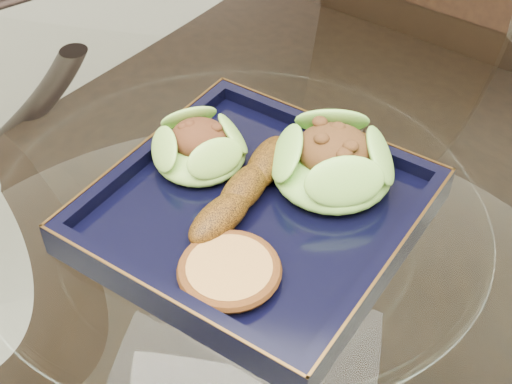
# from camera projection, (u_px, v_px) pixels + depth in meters

# --- Properties ---
(dining_table) EXTENTS (1.13, 1.13, 0.77)m
(dining_table) POSITION_uv_depth(u_px,v_px,m) (240.00, 354.00, 0.75)
(dining_table) COLOR white
(dining_table) RESTS_ON ground
(dining_chair) EXTENTS (0.56, 0.56, 0.98)m
(dining_chair) POSITION_uv_depth(u_px,v_px,m) (319.00, 146.00, 1.08)
(dining_chair) COLOR black
(dining_chair) RESTS_ON ground
(navy_plate) EXTENTS (0.35, 0.35, 0.02)m
(navy_plate) POSITION_uv_depth(u_px,v_px,m) (256.00, 216.00, 0.66)
(navy_plate) COLOR black
(navy_plate) RESTS_ON dining_table
(lettuce_wrap_left) EXTENTS (0.11, 0.11, 0.03)m
(lettuce_wrap_left) POSITION_uv_depth(u_px,v_px,m) (199.00, 150.00, 0.68)
(lettuce_wrap_left) COLOR #5A9F2E
(lettuce_wrap_left) RESTS_ON navy_plate
(lettuce_wrap_right) EXTENTS (0.13, 0.13, 0.04)m
(lettuce_wrap_right) POSITION_uv_depth(u_px,v_px,m) (332.00, 165.00, 0.66)
(lettuce_wrap_right) COLOR #5CAD32
(lettuce_wrap_right) RESTS_ON navy_plate
(roasted_plantain) EXTENTS (0.07, 0.16, 0.03)m
(roasted_plantain) POSITION_uv_depth(u_px,v_px,m) (244.00, 189.00, 0.65)
(roasted_plantain) COLOR #593409
(roasted_plantain) RESTS_ON navy_plate
(crumb_patty) EXTENTS (0.08, 0.08, 0.01)m
(crumb_patty) POSITION_uv_depth(u_px,v_px,m) (229.00, 272.00, 0.59)
(crumb_patty) COLOR #BC853E
(crumb_patty) RESTS_ON navy_plate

